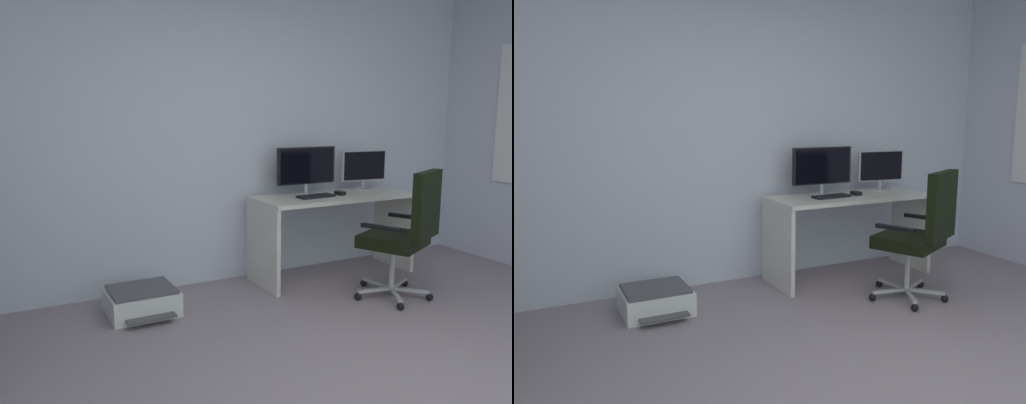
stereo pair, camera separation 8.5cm
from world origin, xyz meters
The scene contains 8 objects.
wall_back centered at (0.00, 2.46, 1.35)m, with size 5.54×0.10×2.70m, color silver.
desk centered at (1.01, 2.04, 0.56)m, with size 1.48×0.57×0.76m.
monitor_main centered at (0.80, 2.18, 1.00)m, with size 0.59×0.18×0.43m.
monitor_secondary centered at (1.45, 2.18, 0.97)m, with size 0.47×0.18×0.38m.
keyboard centered at (0.79, 2.00, 0.77)m, with size 0.34×0.13×0.02m, color black.
computer_mouse centered at (1.06, 2.01, 0.77)m, with size 0.06×0.10×0.03m, color black.
office_chair centered at (1.16, 1.28, 0.57)m, with size 0.65×0.68×1.05m.
printer centered at (-0.78, 1.95, 0.10)m, with size 0.50×0.51×0.20m.
Camera 2 is at (-1.64, -1.72, 1.48)m, focal length 36.03 mm.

